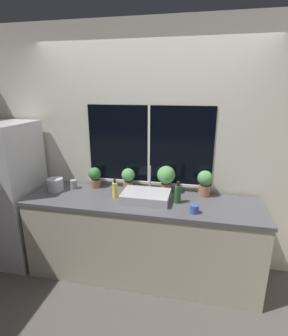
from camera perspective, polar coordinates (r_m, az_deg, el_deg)
name	(u,v)px	position (r m, az deg, el deg)	size (l,w,h in m)	color
ground_plane	(136,293)	(2.98, -1.86, -25.56)	(14.00, 14.00, 0.00)	#4C4742
wall_back	(150,150)	(2.97, 1.22, 4.04)	(8.00, 0.09, 2.70)	beige
wall_left	(23,132)	(4.59, -24.89, 7.10)	(0.06, 7.00, 2.70)	beige
counter	(142,238)	(2.96, -0.39, -14.94)	(2.46, 0.67, 0.90)	#B2A893
refrigerator	(9,194)	(3.46, -27.32, -5.03)	(0.64, 0.68, 1.66)	#B7B7BC
sink	(146,196)	(2.72, 0.42, -6.13)	(0.49, 0.40, 0.31)	#ADADB2
potted_plant_far_left	(95,177)	(3.11, -10.67, -1.88)	(0.15, 0.15, 0.24)	#9E6B4C
potted_plant_center_left	(128,178)	(2.97, -3.43, -2.20)	(0.15, 0.15, 0.25)	#9E6B4C
potted_plant_center_right	(166,177)	(2.88, 4.84, -1.92)	(0.20, 0.20, 0.31)	#9E6B4C
potted_plant_far_right	(205,182)	(2.87, 13.11, -2.97)	(0.16, 0.16, 0.28)	#9E6B4C
soap_bottle	(115,190)	(2.80, -6.34, -4.68)	(0.06, 0.06, 0.21)	#DBD14C
bottle_tall	(178,194)	(2.67, 7.36, -5.60)	(0.06, 0.06, 0.23)	#235128
mug_grey	(74,184)	(3.14, -15.05, -3.45)	(0.08, 0.08, 0.10)	gray
mug_blue	(194,209)	(2.51, 10.89, -8.75)	(0.08, 0.08, 0.08)	#3351AD
kettle	(55,184)	(3.13, -18.75, -3.35)	(0.17, 0.17, 0.16)	#B2B2B7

